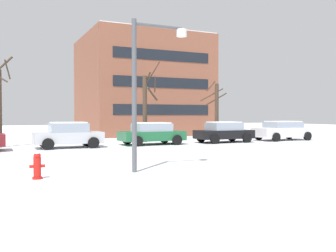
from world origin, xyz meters
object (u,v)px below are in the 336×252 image
at_px(fire_hydrant, 37,165).
at_px(parked_car_black, 224,132).
at_px(parked_car_white, 283,130).
at_px(parked_car_silver, 68,135).
at_px(parked_car_green, 152,133).
at_px(street_lamp, 146,77).

height_order(fire_hydrant, parked_car_black, parked_car_black).
bearing_deg(parked_car_white, parked_car_silver, 179.59).
bearing_deg(fire_hydrant, parked_car_silver, 75.35).
bearing_deg(parked_car_green, fire_hydrant, -127.17).
relative_size(parked_car_green, parked_car_black, 1.02).
relative_size(street_lamp, parked_car_green, 1.23).
height_order(fire_hydrant, parked_car_green, parked_car_green).
xyz_separation_m(street_lamp, parked_car_white, (15.03, 10.18, -2.41)).
relative_size(fire_hydrant, parked_car_green, 0.20).
xyz_separation_m(parked_car_green, parked_car_black, (5.26, -0.30, 0.00)).
relative_size(parked_car_black, parked_car_white, 0.87).
bearing_deg(fire_hydrant, parked_car_black, 37.64).
distance_m(parked_car_silver, parked_car_white, 15.78).
relative_size(street_lamp, parked_car_white, 1.09).
bearing_deg(parked_car_black, fire_hydrant, -142.36).
height_order(street_lamp, parked_car_black, street_lamp).
xyz_separation_m(fire_hydrant, parked_car_black, (13.22, 10.20, 0.32)).
xyz_separation_m(fire_hydrant, parked_car_silver, (2.70, 10.34, 0.34)).
height_order(fire_hydrant, parked_car_white, parked_car_white).
bearing_deg(parked_car_silver, parked_car_green, 1.79).
distance_m(fire_hydrant, parked_car_green, 13.18).
height_order(parked_car_green, parked_car_black, parked_car_black).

